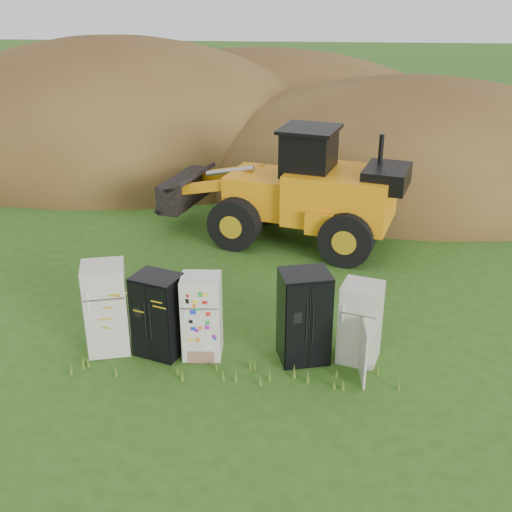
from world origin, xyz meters
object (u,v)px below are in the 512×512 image
(fridge_leftmost, at_px, (106,308))
(fridge_black_side, at_px, (159,315))
(fridge_sticker, at_px, (202,316))
(fridge_black_right, at_px, (304,316))
(fridge_open_door, at_px, (360,323))
(wheel_loader, at_px, (279,184))

(fridge_leftmost, xyz_separation_m, fridge_black_side, (1.04, -0.05, -0.08))
(fridge_black_side, relative_size, fridge_sticker, 1.00)
(fridge_black_right, relative_size, fridge_open_door, 1.14)
(fridge_black_side, bearing_deg, fridge_leftmost, -162.96)
(fridge_sticker, bearing_deg, fridge_black_right, -2.40)
(wheel_loader, bearing_deg, fridge_leftmost, -101.44)
(fridge_sticker, xyz_separation_m, fridge_black_right, (1.95, 0.01, 0.08))
(fridge_leftmost, xyz_separation_m, fridge_sticker, (1.87, -0.03, -0.08))
(fridge_leftmost, relative_size, fridge_black_side, 1.10)
(fridge_sticker, height_order, fridge_open_door, fridge_sticker)
(wheel_loader, bearing_deg, fridge_sticker, -85.51)
(fridge_black_right, bearing_deg, fridge_sticker, 165.45)
(fridge_sticker, distance_m, fridge_open_door, 3.00)
(fridge_black_side, distance_m, fridge_sticker, 0.83)
(fridge_leftmost, bearing_deg, wheel_loader, 47.81)
(fridge_black_right, xyz_separation_m, fridge_open_door, (1.06, 0.04, -0.11))
(fridge_leftmost, height_order, fridge_sticker, fridge_leftmost)
(fridge_leftmost, relative_size, fridge_black_right, 1.00)
(fridge_black_side, bearing_deg, fridge_sticker, 20.43)
(fridge_black_side, distance_m, fridge_black_right, 2.78)
(fridge_open_door, bearing_deg, fridge_sticker, -162.13)
(fridge_black_right, bearing_deg, fridge_black_side, 165.61)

